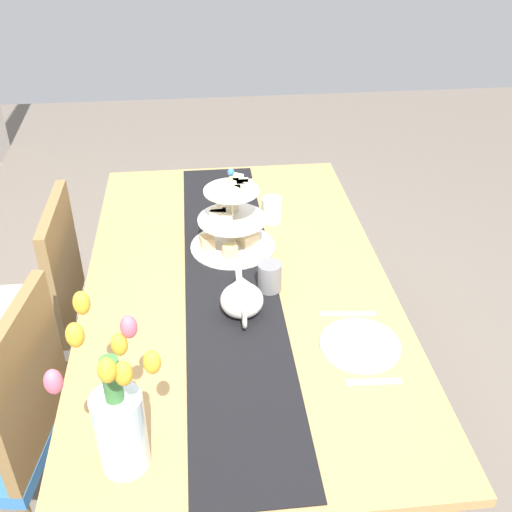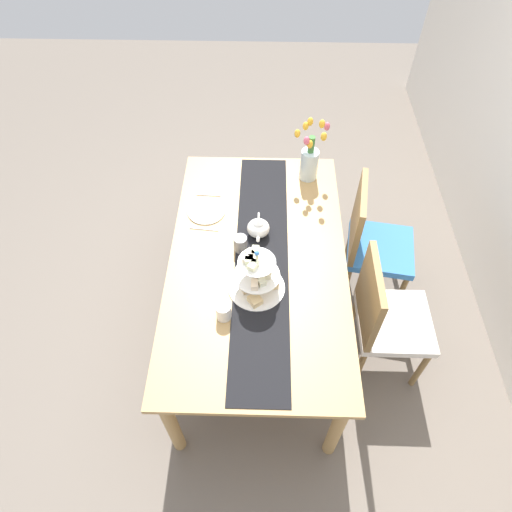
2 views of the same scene
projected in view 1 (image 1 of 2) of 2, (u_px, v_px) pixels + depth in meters
The scene contains 13 objects.
ground_plane at pixel (240, 429), 2.40m from camera, with size 8.00×8.00×0.00m, color #6B6056.
dining_table at pixel (238, 302), 2.05m from camera, with size 1.75×0.99×0.72m.
chair_left at pixel (1, 424), 1.77m from camera, with size 0.48×0.48×0.91m.
chair_right at pixel (38, 306), 2.24m from camera, with size 0.42×0.42×0.91m.
table_runner at pixel (230, 280), 2.00m from camera, with size 1.70×0.30×0.00m, color black.
tiered_cake_stand at pixel (232, 222), 2.11m from camera, with size 0.30×0.30×0.30m.
teapot at pixel (242, 299), 1.82m from camera, with size 0.24×0.13×0.14m.
tulip_vase at pixel (118, 416), 1.31m from camera, with size 0.22×0.22×0.43m.
dinner_plate_left at pixel (360, 345), 1.73m from camera, with size 0.23×0.23×0.01m, color white.
fork_left at pixel (374, 382), 1.61m from camera, with size 0.02×0.15×0.01m, color silver.
knife_left at pixel (348, 313), 1.85m from camera, with size 0.01×0.17×0.01m, color silver.
mug_grey at pixel (270, 277), 1.93m from camera, with size 0.08×0.08×0.10m, color slate.
mug_white_text at pixel (272, 210), 2.30m from camera, with size 0.08×0.08×0.10m, color white.
Camera 1 is at (-1.63, 0.11, 1.88)m, focal length 42.64 mm.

